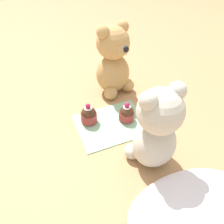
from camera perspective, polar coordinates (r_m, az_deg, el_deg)
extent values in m
plane|color=tan|center=(0.77, 0.00, -3.19)|extent=(4.00, 4.00, 0.00)
cube|color=#8EBC99|center=(0.77, 0.00, -3.02)|extent=(0.24, 0.19, 0.01)
ellipsoid|color=silver|center=(0.61, 19.31, -21.67)|extent=(0.32, 0.17, 0.03)
ellipsoid|color=beige|center=(0.62, 10.96, -8.22)|extent=(0.14, 0.12, 0.14)
sphere|color=beige|center=(0.54, 12.51, 0.22)|extent=(0.12, 0.12, 0.12)
ellipsoid|color=beige|center=(0.57, 9.54, 2.31)|extent=(0.06, 0.06, 0.05)
sphere|color=black|center=(0.58, 8.38, 3.98)|extent=(0.02, 0.02, 0.02)
sphere|color=beige|center=(0.54, 16.70, 5.41)|extent=(0.05, 0.05, 0.05)
sphere|color=beige|center=(0.49, 9.46, 2.90)|extent=(0.05, 0.05, 0.05)
sphere|color=beige|center=(0.69, 11.23, -7.46)|extent=(0.05, 0.05, 0.05)
sphere|color=beige|center=(0.66, 5.53, -10.09)|extent=(0.05, 0.05, 0.05)
ellipsoid|color=tan|center=(0.89, 0.23, 10.01)|extent=(0.17, 0.16, 0.16)
sphere|color=tan|center=(0.84, 0.25, 17.65)|extent=(0.12, 0.12, 0.12)
ellipsoid|color=tan|center=(0.81, 2.50, 16.11)|extent=(0.07, 0.07, 0.05)
sphere|color=black|center=(0.79, 3.61, 16.05)|extent=(0.02, 0.02, 0.02)
sphere|color=tan|center=(0.79, -2.35, 20.13)|extent=(0.05, 0.05, 0.05)
sphere|color=tan|center=(0.85, 2.74, 21.38)|extent=(0.05, 0.05, 0.05)
sphere|color=tan|center=(0.87, -0.33, 4.98)|extent=(0.05, 0.05, 0.05)
sphere|color=tan|center=(0.92, 4.14, 6.99)|extent=(0.05, 0.05, 0.05)
cylinder|color=#993333|center=(0.77, 3.80, -0.92)|extent=(0.05, 0.05, 0.03)
sphere|color=#472819|center=(0.76, 3.85, -0.04)|extent=(0.05, 0.05, 0.05)
cylinder|color=white|center=(0.75, 3.93, 1.29)|extent=(0.03, 0.03, 0.00)
sphere|color=#B71947|center=(0.74, 3.96, 1.79)|extent=(0.02, 0.02, 0.02)
cylinder|color=#993333|center=(0.77, -6.04, -1.35)|extent=(0.06, 0.06, 0.04)
sphere|color=#472819|center=(0.75, -6.13, -0.35)|extent=(0.05, 0.05, 0.05)
cylinder|color=white|center=(0.74, -6.26, 1.03)|extent=(0.03, 0.03, 0.00)
sphere|color=#B71947|center=(0.73, -6.30, 1.53)|extent=(0.02, 0.02, 0.02)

